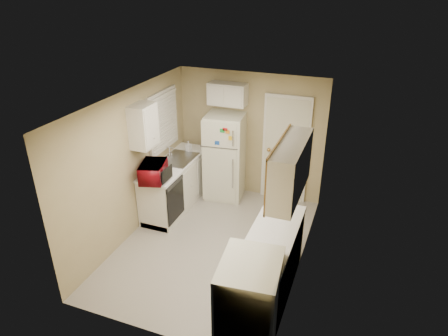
% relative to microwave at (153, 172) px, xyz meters
% --- Properties ---
extents(floor, '(3.80, 3.80, 0.00)m').
position_rel_microwave_xyz_m(floor, '(1.10, -0.15, -1.05)').
color(floor, '#BBB5AB').
rests_on(floor, ground).
extents(ceiling, '(3.80, 3.80, 0.00)m').
position_rel_microwave_xyz_m(ceiling, '(1.10, -0.15, 1.35)').
color(ceiling, white).
rests_on(ceiling, floor).
extents(wall_left, '(3.80, 3.80, 0.00)m').
position_rel_microwave_xyz_m(wall_left, '(-0.30, -0.15, 0.15)').
color(wall_left, tan).
rests_on(wall_left, floor).
extents(wall_right, '(3.80, 3.80, 0.00)m').
position_rel_microwave_xyz_m(wall_right, '(2.50, -0.15, 0.15)').
color(wall_right, tan).
rests_on(wall_right, floor).
extents(wall_back, '(2.80, 2.80, 0.00)m').
position_rel_microwave_xyz_m(wall_back, '(1.10, 1.75, 0.15)').
color(wall_back, tan).
rests_on(wall_back, floor).
extents(wall_front, '(2.80, 2.80, 0.00)m').
position_rel_microwave_xyz_m(wall_front, '(1.10, -2.05, 0.15)').
color(wall_front, tan).
rests_on(wall_front, floor).
extents(left_counter, '(0.60, 1.80, 0.90)m').
position_rel_microwave_xyz_m(left_counter, '(-0.00, 0.75, -0.60)').
color(left_counter, silver).
rests_on(left_counter, floor).
extents(dishwasher, '(0.03, 0.58, 0.72)m').
position_rel_microwave_xyz_m(dishwasher, '(0.29, 0.15, -0.56)').
color(dishwasher, black).
rests_on(dishwasher, floor).
extents(sink, '(0.54, 0.74, 0.16)m').
position_rel_microwave_xyz_m(sink, '(-0.00, 0.90, -0.19)').
color(sink, gray).
rests_on(sink, left_counter).
extents(microwave, '(0.61, 0.45, 0.37)m').
position_rel_microwave_xyz_m(microwave, '(0.00, 0.00, 0.00)').
color(microwave, maroon).
rests_on(microwave, left_counter).
extents(soap_bottle, '(0.11, 0.11, 0.20)m').
position_rel_microwave_xyz_m(soap_bottle, '(0.02, 1.29, -0.05)').
color(soap_bottle, white).
rests_on(soap_bottle, left_counter).
extents(window_blinds, '(0.10, 0.98, 1.08)m').
position_rel_microwave_xyz_m(window_blinds, '(-0.26, 0.90, 0.55)').
color(window_blinds, silver).
rests_on(window_blinds, wall_left).
extents(upper_cabinet_left, '(0.30, 0.45, 0.70)m').
position_rel_microwave_xyz_m(upper_cabinet_left, '(-0.15, 0.07, 0.75)').
color(upper_cabinet_left, silver).
rests_on(upper_cabinet_left, wall_left).
extents(refrigerator, '(0.75, 0.74, 1.67)m').
position_rel_microwave_xyz_m(refrigerator, '(0.72, 1.44, -0.22)').
color(refrigerator, beige).
rests_on(refrigerator, floor).
extents(cabinet_over_fridge, '(0.70, 0.30, 0.40)m').
position_rel_microwave_xyz_m(cabinet_over_fridge, '(0.70, 1.60, 0.95)').
color(cabinet_over_fridge, silver).
rests_on(cabinet_over_fridge, wall_back).
extents(interior_door, '(0.86, 0.06, 2.08)m').
position_rel_microwave_xyz_m(interior_door, '(1.80, 1.71, -0.03)').
color(interior_door, beige).
rests_on(interior_door, floor).
extents(right_counter, '(0.60, 2.00, 0.90)m').
position_rel_microwave_xyz_m(right_counter, '(2.20, -0.95, -0.60)').
color(right_counter, silver).
rests_on(right_counter, floor).
extents(stove, '(0.76, 0.91, 1.03)m').
position_rel_microwave_xyz_m(stove, '(2.15, -1.60, -0.54)').
color(stove, beige).
rests_on(stove, floor).
extents(upper_cabinet_right, '(0.30, 1.20, 0.70)m').
position_rel_microwave_xyz_m(upper_cabinet_right, '(2.35, -0.65, 0.75)').
color(upper_cabinet_right, silver).
rests_on(upper_cabinet_right, wall_right).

